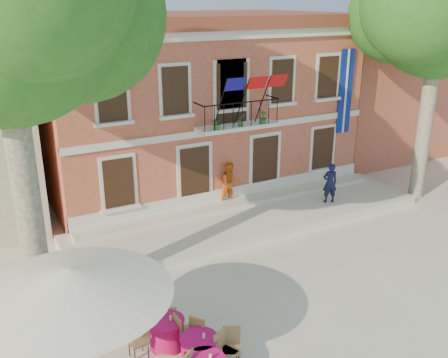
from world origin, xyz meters
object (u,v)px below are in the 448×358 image
cafe_table_0 (167,332)px  cafe_table_4 (199,350)px  pedestrian_navy (330,183)px  pedestrian_orange (230,184)px  plane_tree_east (441,11)px  patio_umbrella (70,282)px

cafe_table_0 → cafe_table_4: (0.41, -0.99, 0.00)m
pedestrian_navy → pedestrian_orange: (-3.63, 1.70, 0.05)m
cafe_table_0 → cafe_table_4: size_ratio=1.00×
plane_tree_east → patio_umbrella: (-15.46, -4.72, -4.86)m
cafe_table_0 → cafe_table_4: 1.07m
pedestrian_orange → cafe_table_4: pedestrian_orange is taller
pedestrian_orange → cafe_table_0: 8.55m
pedestrian_orange → cafe_table_4: 9.10m
pedestrian_navy → pedestrian_orange: pedestrian_orange is taller
plane_tree_east → pedestrian_navy: plane_tree_east is taller
cafe_table_0 → cafe_table_4: bearing=-67.6°
pedestrian_orange → cafe_table_0: (-5.41, -6.58, -0.74)m
patio_umbrella → cafe_table_0: patio_umbrella is taller
pedestrian_orange → plane_tree_east: bearing=-15.3°
plane_tree_east → pedestrian_orange: (-7.85, 2.41, -6.45)m
patio_umbrella → cafe_table_4: (2.60, -0.43, -2.33)m
patio_umbrella → pedestrian_orange: (7.60, 7.13, -1.59)m
pedestrian_navy → plane_tree_east: bearing=-171.6°
pedestrian_orange → cafe_table_0: pedestrian_orange is taller
pedestrian_navy → cafe_table_4: size_ratio=0.88×
pedestrian_orange → cafe_table_4: size_ratio=0.93×
plane_tree_east → patio_umbrella: plane_tree_east is taller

